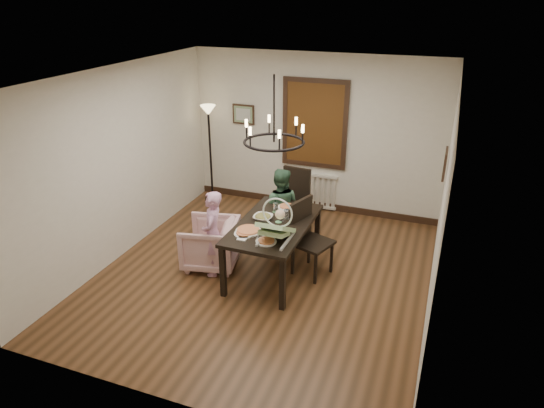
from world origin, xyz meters
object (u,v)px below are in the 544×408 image
Objects in this scene: armchair at (210,244)px; drinking_glass at (281,216)px; seated_man at (280,214)px; baby_bouncer at (276,226)px; chair_right at (313,239)px; elderly_woman at (213,240)px; floor_lamp at (211,155)px; dining_table at (274,229)px; chair_far at (291,202)px.

drinking_glass is at bearing 90.24° from armchair.
baby_bouncer reaches higher than seated_man.
chair_right is at bearing 89.57° from armchair.
armchair is at bearing 165.07° from baby_bouncer.
seated_man is at bearing 129.26° from armchair.
elderly_woman is at bearing 51.42° from seated_man.
elderly_woman is 6.74× the size of drinking_glass.
floor_lamp reaches higher than armchair.
chair_far reaches higher than dining_table.
dining_table is at bearing 85.39° from armchair.
floor_lamp is at bearing 136.97° from drinking_glass.
chair_right is 7.13× the size of drinking_glass.
armchair is at bearing -171.92° from dining_table.
chair_right is (0.69, -1.11, 0.01)m from chair_far.
drinking_glass is 2.86m from floor_lamp.
elderly_woman is (0.14, -0.18, 0.17)m from armchair.
chair_far is 1.41× the size of armchair.
seated_man is (-0.71, 0.63, -0.02)m from chair_right.
chair_far is 2.02m from floor_lamp.
baby_bouncer is (1.13, -0.31, 0.63)m from armchair.
dining_table is at bearing 93.67° from seated_man.
seated_man is at bearing 104.29° from dining_table.
armchair is (-1.46, -0.30, -0.20)m from chair_right.
floor_lamp is at bearing 135.13° from dining_table.
chair_right is 1.50m from armchair.
elderly_woman is 0.58× the size of floor_lamp.
chair_far is 1.62m from armchair.
seated_man is 0.83m from drinking_glass.
dining_table is at bearing -45.48° from floor_lamp.
dining_table is 1.59× the size of seated_man.
armchair is (-0.77, -1.41, -0.19)m from chair_far.
dining_table is 2.19× the size of armchair.
drinking_glass is at bearing -72.74° from chair_far.
seated_man is 1.38m from baby_bouncer.
chair_far is (-0.17, 1.29, -0.16)m from dining_table.
seated_man is at bearing -34.33° from floor_lamp.
drinking_glass is (-0.12, 0.53, -0.12)m from baby_bouncer.
baby_bouncer is 3.32m from floor_lamp.
chair_far is at bearing 102.28° from baby_bouncer.
dining_table is 0.55m from baby_bouncer.
chair_right is at bearing -36.45° from floor_lamp.
drinking_glass is at bearing 53.47° from dining_table.
chair_right is 1.06× the size of elderly_woman.
chair_right is 3.17m from floor_lamp.
floor_lamp is (-1.07, 2.17, 0.55)m from armchair.
chair_right is at bearing 62.34° from baby_bouncer.
armchair is 2.48m from floor_lamp.
floor_lamp reaches higher than baby_bouncer.
elderly_woman is 2.67m from floor_lamp.
drinking_glass is at bearing 100.91° from seated_man.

